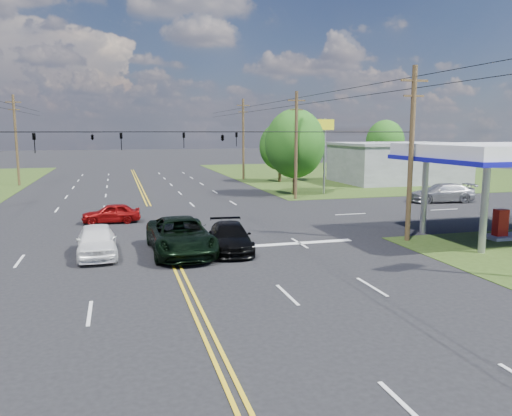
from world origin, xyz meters
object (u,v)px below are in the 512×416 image
object	(u,v)px
pole_ne	(296,144)
pole_left_far	(16,139)
retail_ne	(398,164)
pole_se	(411,152)
pole_right_far	(243,138)
tree_far_r	(385,142)
pickup_white	(97,241)
pickup_dkgreen	(181,236)
tree_right_a	(295,144)
tree_right_b	(280,147)
suv_black	(230,237)

from	to	relation	value
pole_ne	pole_left_far	distance (m)	32.20
retail_ne	pole_se	world-z (taller)	pole_se
pole_ne	pole_right_far	xyz separation A→B (m)	(0.00, 19.00, 0.25)
retail_ne	pole_ne	xyz separation A→B (m)	(-17.00, -11.00, 2.72)
tree_far_r	pickup_white	xyz separation A→B (m)	(-37.50, -38.00, -3.77)
pickup_dkgreen	pickup_white	distance (m)	4.03
tree_right_a	tree_right_b	bearing A→B (deg)	78.23
retail_ne	pickup_white	bearing A→B (deg)	-140.11
retail_ne	tree_far_r	distance (m)	11.02
tree_right_a	pickup_dkgreen	xyz separation A→B (m)	(-13.50, -20.50, -3.99)
pole_se	pickup_dkgreen	bearing A→B (deg)	177.71
tree_right_a	pickup_dkgreen	world-z (taller)	tree_right_a
retail_ne	pole_right_far	world-z (taller)	pole_right_far
pole_right_far	tree_far_r	size ratio (longest dim) A/B	1.31
tree_right_b	pole_ne	bearing A→B (deg)	-103.13
pole_left_far	pole_right_far	size ratio (longest dim) A/B	1.00
tree_right_a	tree_far_r	xyz separation A→B (m)	(20.00, 18.00, -0.33)
tree_right_b	retail_ne	bearing A→B (deg)	-16.50
tree_right_b	suv_black	size ratio (longest dim) A/B	1.46
pole_se	tree_right_a	xyz separation A→B (m)	(1.00, 21.00, -0.05)
retail_ne	pickup_white	xyz separation A→B (m)	(-33.50, -28.00, -1.42)
pole_left_far	tree_right_b	xyz separation A→B (m)	(29.50, -4.00, -0.95)
tree_right_a	pole_left_far	bearing A→B (deg)	149.35
tree_far_r	pole_ne	bearing A→B (deg)	-135.00
tree_right_a	tree_far_r	bearing A→B (deg)	41.99
tree_right_a	suv_black	distance (m)	23.76
suv_black	retail_ne	bearing A→B (deg)	52.40
pole_ne	pickup_white	bearing A→B (deg)	-134.14
pickup_white	retail_ne	bearing A→B (deg)	37.69
pole_se	pickup_dkgreen	size ratio (longest dim) A/B	1.49
retail_ne	tree_far_r	xyz separation A→B (m)	(4.00, 10.00, 2.34)
retail_ne	tree_right_a	bearing A→B (deg)	-153.43
retail_ne	pole_right_far	bearing A→B (deg)	154.80
pole_ne	pickup_dkgreen	world-z (taller)	pole_ne
retail_ne	pickup_dkgreen	world-z (taller)	retail_ne
pickup_dkgreen	suv_black	bearing A→B (deg)	-4.68
retail_ne	suv_black	size ratio (longest dim) A/B	2.89
pole_se	pole_left_far	world-z (taller)	pole_left_far
suv_black	pickup_white	bearing A→B (deg)	-179.97
pole_right_far	pickup_white	distance (m)	39.84
retail_ne	pole_ne	bearing A→B (deg)	-147.09
pole_right_far	pickup_dkgreen	size ratio (longest dim) A/B	1.57
pickup_dkgreen	suv_black	world-z (taller)	pickup_dkgreen
tree_right_a	tree_right_b	size ratio (longest dim) A/B	1.15
tree_right_a	tree_far_r	size ratio (longest dim) A/B	1.07
pole_right_far	tree_far_r	xyz separation A→B (m)	(21.00, 2.00, -0.62)
pole_right_far	tree_right_a	distance (m)	16.03
pole_right_far	tree_right_b	xyz separation A→B (m)	(3.50, -4.00, -0.95)
tree_far_r	suv_black	distance (m)	49.69
tree_right_a	pickup_white	bearing A→B (deg)	-131.19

